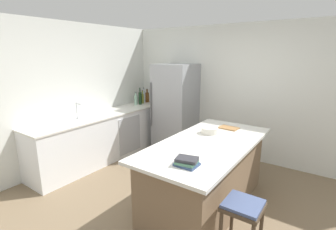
% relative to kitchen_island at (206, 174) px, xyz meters
% --- Properties ---
extents(ground_plane, '(7.20, 7.20, 0.00)m').
position_rel_kitchen_island_xyz_m(ground_plane, '(-0.30, -0.31, -0.47)').
color(ground_plane, '#7A664C').
extents(wall_rear, '(6.00, 0.10, 2.60)m').
position_rel_kitchen_island_xyz_m(wall_rear, '(-0.30, 1.94, 0.83)').
color(wall_rear, silver).
rests_on(wall_rear, ground_plane).
extents(wall_left, '(0.10, 6.00, 2.60)m').
position_rel_kitchen_island_xyz_m(wall_left, '(-2.75, -0.31, 0.83)').
color(wall_left, silver).
rests_on(wall_left, ground_plane).
extents(counter_run_left, '(0.67, 3.02, 0.91)m').
position_rel_kitchen_island_xyz_m(counter_run_left, '(-2.38, 0.30, -0.01)').
color(counter_run_left, white).
rests_on(counter_run_left, ground_plane).
extents(kitchen_island, '(1.05, 2.19, 0.92)m').
position_rel_kitchen_island_xyz_m(kitchen_island, '(0.00, 0.00, 0.00)').
color(kitchen_island, '#7A6047').
rests_on(kitchen_island, ground_plane).
extents(refrigerator, '(0.79, 0.77, 1.84)m').
position_rel_kitchen_island_xyz_m(refrigerator, '(-1.52, 1.52, 0.46)').
color(refrigerator, '#93969B').
rests_on(refrigerator, ground_plane).
extents(bar_stool, '(0.36, 0.36, 0.68)m').
position_rel_kitchen_island_xyz_m(bar_stool, '(0.73, -0.70, 0.09)').
color(bar_stool, '#473828').
rests_on(bar_stool, ground_plane).
extents(sink_faucet, '(0.15, 0.05, 0.30)m').
position_rel_kitchen_island_xyz_m(sink_faucet, '(-2.43, -0.24, 0.61)').
color(sink_faucet, silver).
rests_on(sink_faucet, counter_run_left).
extents(whiskey_bottle, '(0.09, 0.09, 0.32)m').
position_rel_kitchen_island_xyz_m(whiskey_bottle, '(-2.44, 1.70, 0.57)').
color(whiskey_bottle, brown).
rests_on(whiskey_bottle, counter_run_left).
extents(soda_bottle, '(0.07, 0.07, 0.36)m').
position_rel_kitchen_island_xyz_m(soda_bottle, '(-2.45, 1.59, 0.59)').
color(soda_bottle, silver).
rests_on(soda_bottle, counter_run_left).
extents(olive_oil_bottle, '(0.06, 0.06, 0.31)m').
position_rel_kitchen_island_xyz_m(olive_oil_bottle, '(-2.42, 1.51, 0.57)').
color(olive_oil_bottle, olive).
rests_on(olive_oil_bottle, counter_run_left).
extents(wine_bottle, '(0.07, 0.07, 0.38)m').
position_rel_kitchen_island_xyz_m(wine_bottle, '(-2.40, 1.40, 0.60)').
color(wine_bottle, '#19381E').
rests_on(wine_bottle, counter_run_left).
extents(gin_bottle, '(0.07, 0.07, 0.29)m').
position_rel_kitchen_island_xyz_m(gin_bottle, '(-2.45, 1.31, 0.56)').
color(gin_bottle, '#8CB79E').
rests_on(gin_bottle, counter_run_left).
extents(cookbook_stack, '(0.25, 0.21, 0.09)m').
position_rel_kitchen_island_xyz_m(cookbook_stack, '(0.13, -0.76, 0.50)').
color(cookbook_stack, '#334770').
rests_on(cookbook_stack, kitchen_island).
extents(mixing_bowl, '(0.24, 0.24, 0.09)m').
position_rel_kitchen_island_xyz_m(mixing_bowl, '(-0.15, 0.35, 0.50)').
color(mixing_bowl, silver).
rests_on(mixing_bowl, kitchen_island).
extents(cutting_board, '(0.29, 0.21, 0.02)m').
position_rel_kitchen_island_xyz_m(cutting_board, '(-0.01, 0.74, 0.46)').
color(cutting_board, '#9E7042').
rests_on(cutting_board, kitchen_island).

